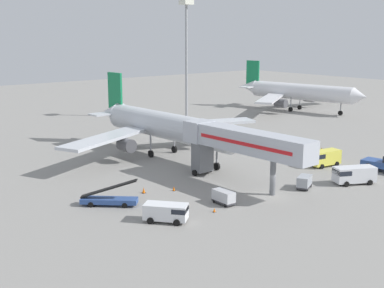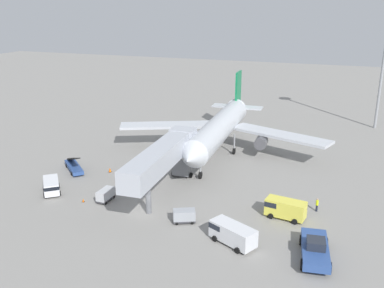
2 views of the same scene
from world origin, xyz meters
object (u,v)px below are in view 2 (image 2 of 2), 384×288
Objects in this scene: airplane_at_gate at (221,127)px; belt_loader_truck at (74,166)px; jet_bridge at (165,156)px; safety_cone_alpha at (124,177)px; service_van_outer_right at (284,208)px; safety_cone_charlie at (83,200)px; baggage_cart_outer_left at (184,216)px; service_van_near_center at (51,186)px; service_van_mid_center at (232,233)px; pushback_tug at (315,249)px; baggage_cart_mid_right at (106,195)px; safety_cone_bravo at (110,170)px; ground_crew_worker_foreground at (317,205)px.

airplane_at_gate is 24.82m from belt_loader_truck.
safety_cone_alpha is (-7.93, 2.92, -5.21)m from jet_bridge.
service_van_outer_right is 10.09× the size of safety_cone_charlie.
baggage_cart_outer_left is at bearing -2.21° from safety_cone_charlie.
service_van_mid_center is at bearing -8.70° from service_van_near_center.
safety_cone_charlie is (-20.85, 3.14, -1.02)m from service_van_mid_center.
safety_cone_charlie is (-9.14, -5.94, -5.25)m from jet_bridge.
baggage_cart_outer_left is at bearing -23.53° from belt_loader_truck.
pushback_tug is at bearing -17.97° from belt_loader_truck.
baggage_cart_outer_left is at bearing -51.23° from jet_bridge.
baggage_cart_mid_right is at bearing -110.38° from airplane_at_gate.
pushback_tug is (20.38, -8.97, -4.42)m from jet_bridge.
baggage_cart_mid_right reaches higher than safety_cone_bravo.
safety_cone_bravo is at bearing 146.39° from baggage_cart_outer_left.
service_van_mid_center is 21.11m from safety_cone_charlie.
service_van_near_center is 1.68× the size of baggage_cart_mid_right.
pushback_tug is at bearing -6.39° from service_van_near_center.
service_van_near_center is (2.06, -8.13, 0.32)m from belt_loader_truck.
pushback_tug is 30.71m from safety_cone_alpha.
safety_cone_bravo is at bearing 14.01° from belt_loader_truck.
jet_bridge is at bearing 175.52° from service_van_outer_right.
airplane_at_gate is at bearing 46.71° from safety_cone_bravo.
baggage_cart_mid_right is 27.02m from ground_crew_worker_foreground.
jet_bridge is 4.26× the size of service_van_near_center.
service_van_outer_right is 1.07× the size of service_van_near_center.
service_van_outer_right is at bearing -54.87° from airplane_at_gate.
baggage_cart_outer_left reaches higher than safety_cone_charlie.
ground_crew_worker_foreground reaches higher than baggage_cart_outer_left.
airplane_at_gate is at bearing 109.13° from service_van_mid_center.
safety_cone_bravo is at bearing 175.21° from ground_crew_worker_foreground.
safety_cone_charlie is at bearing -146.97° from jet_bridge.
service_van_outer_right is at bearing 25.69° from baggage_cart_outer_left.
baggage_cart_outer_left is 14.39m from safety_cone_charlie.
baggage_cart_mid_right reaches higher than safety_cone_alpha.
airplane_at_gate is 24.61m from ground_crew_worker_foreground.
jet_bridge is at bearing 142.20° from service_van_mid_center.
belt_loader_truck is at bearing 172.45° from service_van_outer_right.
pushback_tug is at bearing -9.23° from baggage_cart_mid_right.
service_van_mid_center is 1.93× the size of baggage_cart_outer_left.
baggage_cart_mid_right is at bearing 27.74° from safety_cone_charlie.
safety_cone_bravo is (-30.96, 2.59, -0.57)m from ground_crew_worker_foreground.
pushback_tug is 4.30× the size of ground_crew_worker_foreground.
baggage_cart_mid_right is (-18.27, 4.49, -0.39)m from service_van_mid_center.
service_van_mid_center is 10.03× the size of safety_cone_alpha.
jet_bridge is 3.52× the size of service_van_mid_center.
belt_loader_truck is 33.22m from service_van_outer_right.
airplane_at_gate is at bearing 125.13° from service_van_outer_right.
safety_cone_charlie is at bearing -169.49° from service_van_outer_right.
baggage_cart_mid_right is 1.60× the size of ground_crew_worker_foreground.
safety_cone_bravo is (-13.37, -14.20, -4.41)m from airplane_at_gate.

